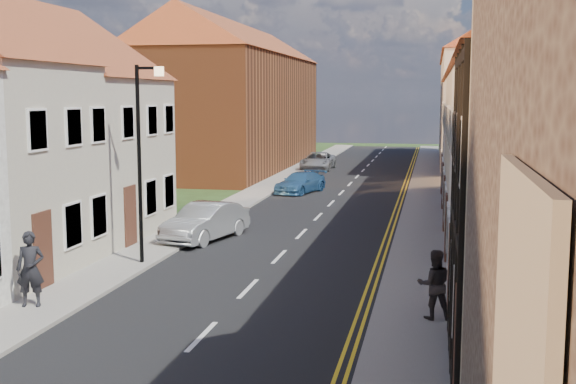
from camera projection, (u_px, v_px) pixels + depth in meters
name	position (u px, v px, depth m)	size (l,w,h in m)	color
road	(318.00, 217.00, 31.18)	(7.00, 90.00, 0.02)	black
pavement_left	(220.00, 213.00, 32.04)	(1.80, 90.00, 0.12)	gray
pavement_right	(421.00, 219.00, 30.31)	(1.80, 90.00, 0.12)	gray
cottage_r_pink	(553.00, 115.00, 27.69)	(8.30, 6.00, 9.00)	#AAA08F
cottage_r_white_far	(534.00, 112.00, 32.94)	(8.30, 5.20, 9.00)	white
cottage_r_cream_far	(521.00, 110.00, 38.19)	(8.30, 6.00, 9.00)	white
cottage_l_pink	(42.00, 119.00, 26.46)	(8.30, 6.30, 8.80)	#AAA08F
block_right_far	(497.00, 95.00, 52.95)	(8.30, 24.20, 10.50)	#AAA08F
block_left_far	(235.00, 95.00, 51.75)	(8.30, 24.20, 10.50)	brown
lamppost	(142.00, 151.00, 21.75)	(0.88, 0.15, 6.00)	black
car_mid	(206.00, 222.00, 26.09)	(1.43, 4.11, 1.36)	#95979C
car_far	(300.00, 183.00, 38.93)	(1.57, 3.86, 1.12)	navy
car_distant	(318.00, 161.00, 51.16)	(2.08, 4.51, 1.25)	#979A9E
pedestrian_right	(434.00, 284.00, 16.46)	(0.78, 0.61, 1.61)	#292321
pedestrian_left_b	(30.00, 269.00, 17.44)	(0.67, 0.44, 1.84)	black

